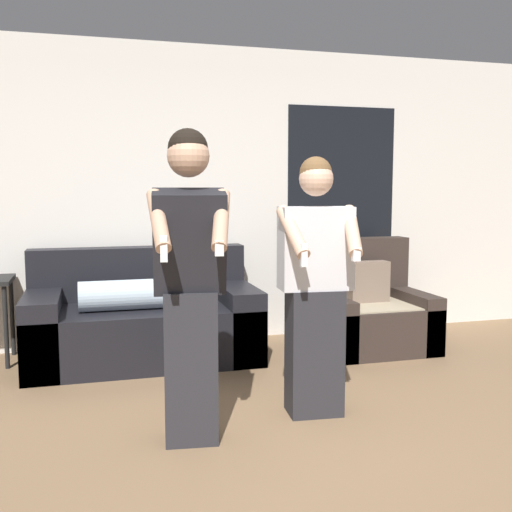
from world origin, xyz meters
The scene contains 6 objects.
ground_plane centered at (0.00, 0.00, 0.00)m, with size 14.00×14.00×0.00m, color #846647.
wall_back centered at (0.02, 2.81, 1.35)m, with size 6.69×0.07×2.70m.
couch centered at (-0.70, 2.29, 0.32)m, with size 1.85×0.97×0.91m.
armchair centered at (1.28, 2.14, 0.31)m, with size 0.98×0.84×0.96m.
person_left centered at (-0.58, 0.56, 0.90)m, with size 0.45×0.53×1.73m.
person_right centered at (0.24, 0.77, 0.81)m, with size 0.50×0.48×1.61m.
Camera 1 is at (-1.10, -2.65, 1.42)m, focal length 42.00 mm.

